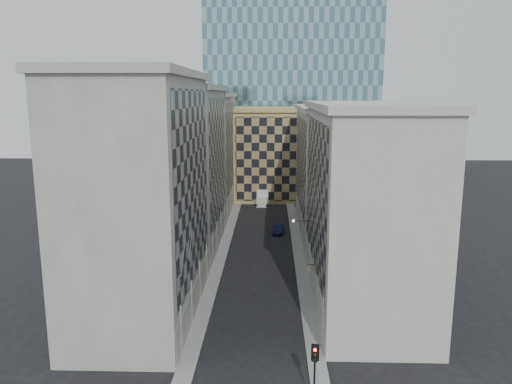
# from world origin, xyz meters

# --- Properties ---
(ground) EXTENTS (260.00, 260.00, 0.00)m
(ground) POSITION_xyz_m (0.00, 0.00, 0.00)
(ground) COLOR black
(ground) RESTS_ON ground
(sidewalk_west) EXTENTS (1.50, 100.00, 0.15)m
(sidewalk_west) POSITION_xyz_m (-5.25, 30.00, 0.07)
(sidewalk_west) COLOR gray
(sidewalk_west) RESTS_ON ground
(sidewalk_east) EXTENTS (1.50, 100.00, 0.15)m
(sidewalk_east) POSITION_xyz_m (5.25, 30.00, 0.07)
(sidewalk_east) COLOR gray
(sidewalk_east) RESTS_ON ground
(bldg_left_a) EXTENTS (10.80, 22.80, 23.70)m
(bldg_left_a) POSITION_xyz_m (-10.88, 11.00, 11.82)
(bldg_left_a) COLOR gray
(bldg_left_a) RESTS_ON ground
(bldg_left_b) EXTENTS (10.80, 22.80, 22.70)m
(bldg_left_b) POSITION_xyz_m (-10.88, 33.00, 11.32)
(bldg_left_b) COLOR gray
(bldg_left_b) RESTS_ON ground
(bldg_left_c) EXTENTS (10.80, 22.80, 21.70)m
(bldg_left_c) POSITION_xyz_m (-10.88, 55.00, 10.83)
(bldg_left_c) COLOR gray
(bldg_left_c) RESTS_ON ground
(bldg_right_a) EXTENTS (10.80, 26.80, 20.70)m
(bldg_right_a) POSITION_xyz_m (10.88, 15.00, 10.32)
(bldg_right_a) COLOR #B9B2A9
(bldg_right_a) RESTS_ON ground
(bldg_right_b) EXTENTS (10.80, 28.80, 19.70)m
(bldg_right_b) POSITION_xyz_m (10.89, 42.00, 9.85)
(bldg_right_b) COLOR #B9B2A9
(bldg_right_b) RESTS_ON ground
(tan_block) EXTENTS (16.80, 14.80, 18.80)m
(tan_block) POSITION_xyz_m (2.00, 67.90, 9.44)
(tan_block) COLOR tan
(tan_block) RESTS_ON ground
(church_tower) EXTENTS (7.20, 7.20, 51.50)m
(church_tower) POSITION_xyz_m (0.00, 82.00, 26.95)
(church_tower) COLOR #2D2823
(church_tower) RESTS_ON ground
(flagpoles_left) EXTENTS (0.10, 6.33, 2.33)m
(flagpoles_left) POSITION_xyz_m (-5.90, 6.00, 8.00)
(flagpoles_left) COLOR gray
(flagpoles_left) RESTS_ON ground
(bracket_lamp) EXTENTS (1.98, 0.36, 0.36)m
(bracket_lamp) POSITION_xyz_m (4.38, 24.00, 6.20)
(bracket_lamp) COLOR black
(bracket_lamp) RESTS_ON ground
(traffic_light) EXTENTS (0.56, 0.51, 4.46)m
(traffic_light) POSITION_xyz_m (4.55, -3.93, 3.35)
(traffic_light) COLOR black
(traffic_light) RESTS_ON sidewalk_east
(box_truck) EXTENTS (2.53, 5.63, 3.03)m
(box_truck) POSITION_xyz_m (-0.26, 60.97, 1.32)
(box_truck) COLOR silver
(box_truck) RESTS_ON ground
(dark_car) EXTENTS (1.89, 4.25, 1.36)m
(dark_car) POSITION_xyz_m (2.57, 40.15, 0.68)
(dark_car) COLOR #0F1137
(dark_car) RESTS_ON ground
(shop_sign) EXTENTS (0.81, 0.71, 0.84)m
(shop_sign) POSITION_xyz_m (5.42, 13.66, 3.83)
(shop_sign) COLOR black
(shop_sign) RESTS_ON ground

